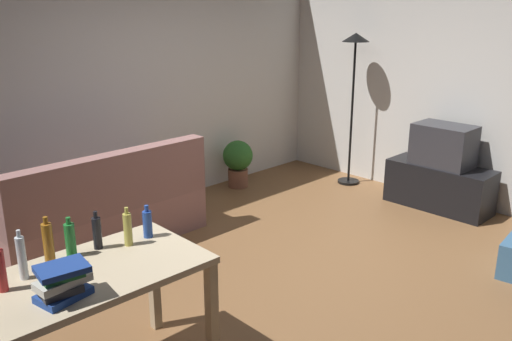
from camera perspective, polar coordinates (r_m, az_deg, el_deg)
The scene contains 17 objects.
ground_plane at distance 4.60m, azimuth 3.57°, elevation -10.68°, with size 5.20×4.40×0.02m, color brown.
wall_rear at distance 5.81m, azimuth -12.77°, elevation 9.03°, with size 5.20×0.10×2.70m, color silver.
wall_right at distance 6.30m, azimuth 19.98°, elevation 9.05°, with size 0.10×4.40×2.70m, color silver.
couch at distance 5.15m, azimuth -16.09°, elevation -4.32°, with size 1.90×0.84×0.92m.
tv_stand at distance 6.18m, azimuth 18.74°, elevation -1.60°, with size 0.44×1.10×0.48m.
tv at distance 6.05m, azimuth 19.18°, elevation 2.53°, with size 0.41×0.60×0.44m.
torchiere_lamp at distance 6.52m, azimuth 10.32°, elevation 10.60°, with size 0.32×0.32×1.81m.
desk at distance 3.16m, azimuth -16.56°, elevation -11.74°, with size 1.22×0.73×0.76m.
potted_plant at distance 6.49m, azimuth -1.92°, elevation 1.09°, with size 0.36×0.36×0.57m.
bottle_red at distance 3.01m, azimuth -25.30°, elevation -9.45°, with size 0.05×0.05×0.26m.
bottle_clear at distance 3.09m, azimuth -23.45°, elevation -8.40°, with size 0.05×0.05×0.28m.
bottle_amber at distance 3.16m, azimuth -21.03°, elevation -7.33°, with size 0.06×0.06×0.29m.
bottle_green at distance 3.26m, azimuth -18.98°, elevation -6.88°, with size 0.06×0.06×0.24m.
bottle_dark at distance 3.31m, azimuth -16.40°, elevation -6.28°, with size 0.05×0.05×0.23m.
bottle_squat at distance 3.31m, azimuth -13.36°, elevation -5.99°, with size 0.05×0.05×0.24m.
bottle_blue at distance 3.40m, azimuth -11.37°, elevation -5.50°, with size 0.06×0.06×0.21m.
book_stack at distance 2.83m, azimuth -19.74°, elevation -11.02°, with size 0.27×0.23×0.18m.
Camera 1 is at (-3.05, -2.68, 2.15)m, focal length 37.96 mm.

